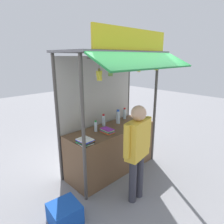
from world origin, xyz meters
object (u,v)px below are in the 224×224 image
object	(u,v)px
magazine_stack_right	(107,131)
banana_bunch_inner_left	(139,68)
water_bottle_mid_left	(104,120)
water_bottle_mid_right	(96,126)
banana_bunch_leftmost	(99,75)
vendor_person	(137,146)
banana_bunch_rightmost	(156,67)
plastic_crate	(65,214)
magazine_stack_back_right	(85,141)
banana_bunch_inner_right	(111,71)
water_bottle_back_left	(118,117)
water_bottle_far_right	(125,114)

from	to	relation	value
magazine_stack_right	banana_bunch_inner_left	xyz separation A→B (m)	(0.48, -0.36, 1.20)
water_bottle_mid_left	magazine_stack_right	size ratio (longest dim) A/B	0.90
banana_bunch_inner_left	water_bottle_mid_right	bearing A→B (deg)	136.57
banana_bunch_leftmost	vendor_person	size ratio (longest dim) A/B	0.20
magazine_stack_right	vendor_person	distance (m)	0.86
banana_bunch_rightmost	plastic_crate	bearing A→B (deg)	-178.16
magazine_stack_back_right	banana_bunch_leftmost	size ratio (longest dim) A/B	0.87
banana_bunch_rightmost	water_bottle_mid_left	bearing A→B (deg)	140.02
banana_bunch_inner_right	banana_bunch_rightmost	xyz separation A→B (m)	(1.29, -0.00, 0.02)
banana_bunch_rightmost	plastic_crate	xyz separation A→B (m)	(-2.32, -0.07, -2.05)
banana_bunch_rightmost	banana_bunch_leftmost	size ratio (longest dim) A/B	0.74
banana_bunch_rightmost	banana_bunch_inner_right	bearing A→B (deg)	179.93
banana_bunch_rightmost	banana_bunch_leftmost	xyz separation A→B (m)	(-1.53, 0.00, -0.07)
water_bottle_back_left	magazine_stack_right	distance (m)	0.61
magazine_stack_right	magazine_stack_back_right	world-z (taller)	magazine_stack_back_right
banana_bunch_inner_right	plastic_crate	size ratio (longest dim) A/B	0.64
magazine_stack_back_right	plastic_crate	distance (m)	1.13
banana_bunch_inner_right	vendor_person	xyz separation A→B (m)	(0.13, -0.49, -1.17)
magazine_stack_back_right	banana_bunch_inner_left	size ratio (longest dim) A/B	1.18
banana_bunch_leftmost	plastic_crate	distance (m)	2.14
banana_bunch_leftmost	vendor_person	world-z (taller)	banana_bunch_leftmost
water_bottle_back_left	water_bottle_far_right	world-z (taller)	water_bottle_back_left
plastic_crate	banana_bunch_leftmost	bearing A→B (deg)	5.40
water_bottle_mid_left	magazine_stack_back_right	distance (m)	0.94
banana_bunch_rightmost	water_bottle_far_right	bearing A→B (deg)	100.73
water_bottle_mid_left	magazine_stack_back_right	xyz separation A→B (m)	(-0.83, -0.44, -0.08)
magazine_stack_back_right	banana_bunch_rightmost	world-z (taller)	banana_bunch_rightmost
magazine_stack_right	plastic_crate	bearing A→B (deg)	-161.29
water_bottle_back_left	plastic_crate	size ratio (longest dim) A/B	0.74
banana_bunch_rightmost	banana_bunch_leftmost	bearing A→B (deg)	179.98
water_bottle_mid_right	water_bottle_back_left	bearing A→B (deg)	2.55
magazine_stack_right	banana_bunch_rightmost	world-z (taller)	banana_bunch_rightmost
banana_bunch_inner_right	banana_bunch_leftmost	size ratio (longest dim) A/B	0.83
water_bottle_back_left	magazine_stack_back_right	xyz separation A→B (m)	(-1.17, -0.34, -0.11)
banana_bunch_rightmost	plastic_crate	distance (m)	3.10
water_bottle_mid_right	banana_bunch_rightmost	bearing A→B (deg)	-26.19
water_bottle_far_right	vendor_person	xyz separation A→B (m)	(-1.03, -1.21, -0.08)
banana_bunch_leftmost	magazine_stack_right	bearing A→B (deg)	36.27
banana_bunch_inner_right	plastic_crate	distance (m)	2.28
water_bottle_far_right	banana_bunch_leftmost	bearing A→B (deg)	-152.80
banana_bunch_leftmost	banana_bunch_inner_right	bearing A→B (deg)	0.24
vendor_person	magazine_stack_right	bearing A→B (deg)	72.16
water_bottle_back_left	magazine_stack_back_right	world-z (taller)	water_bottle_back_left
vendor_person	banana_bunch_rightmost	bearing A→B (deg)	13.44
water_bottle_mid_right	banana_bunch_inner_right	distance (m)	1.25
water_bottle_back_left	water_bottle_mid_right	bearing A→B (deg)	-177.45
magazine_stack_back_right	banana_bunch_leftmost	xyz separation A→B (m)	(0.13, -0.26, 1.13)
water_bottle_back_left	magazine_stack_back_right	size ratio (longest dim) A/B	1.10
water_bottle_mid_right	magazine_stack_right	size ratio (longest dim) A/B	0.77
banana_bunch_inner_left	banana_bunch_inner_right	bearing A→B (deg)	-179.95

